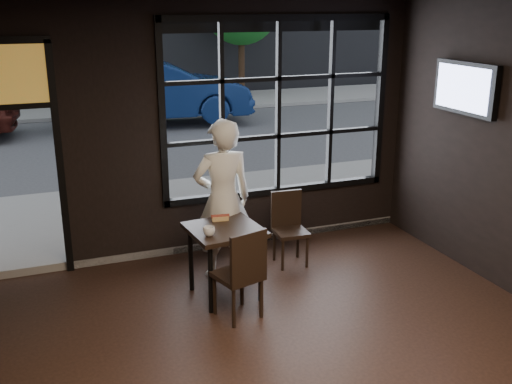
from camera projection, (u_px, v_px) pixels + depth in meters
name	position (u px, v px, depth m)	size (l,w,h in m)	color
window_frame	(278.00, 108.00, 7.60)	(3.06, 0.12, 2.28)	black
street_asphalt	(68.00, 77.00, 25.99)	(60.00, 41.00, 0.04)	#545456
cafe_table	(225.00, 262.00, 6.47)	(0.74, 0.74, 0.80)	black
chair_near	(238.00, 272.00, 6.01)	(0.42, 0.42, 0.97)	black
chair_window	(291.00, 230.00, 7.25)	(0.39, 0.39, 0.89)	black
man	(223.00, 200.00, 6.80)	(0.68, 0.45, 1.87)	silver
hotdog	(220.00, 218.00, 6.55)	(0.20, 0.08, 0.06)	tan
cup	(209.00, 231.00, 6.12)	(0.12, 0.12, 0.10)	silver
tv	(466.00, 88.00, 6.84)	(0.12, 1.02, 0.59)	black
navy_car	(156.00, 91.00, 15.42)	(1.70, 4.88, 1.61)	navy
tree_right	(241.00, 6.00, 19.20)	(2.46, 2.46, 4.20)	#332114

